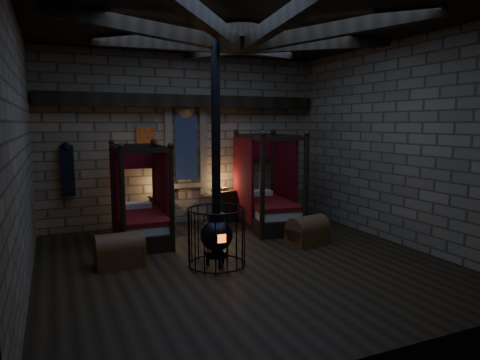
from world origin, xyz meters
name	(u,v)px	position (x,y,z in m)	size (l,w,h in m)	color
room	(240,52)	(0.00, 0.09, 3.74)	(7.02, 7.02, 4.29)	black
bed_left	(141,218)	(-1.42, 2.15, 0.51)	(1.11, 2.00, 2.05)	black
bed_right	(267,204)	(1.65, 2.21, 0.56)	(1.39, 2.27, 2.25)	black
trunk_left	(120,251)	(-2.08, 0.64, 0.27)	(0.84, 0.54, 0.61)	brown
trunk_right	(308,231)	(1.72, 0.49, 0.27)	(0.92, 0.70, 0.61)	brown
nightstand_left	(161,212)	(-0.75, 3.11, 0.40)	(0.57, 0.56, 0.94)	black
nightstand_right	(224,205)	(0.90, 3.13, 0.41)	(0.59, 0.57, 0.88)	black
stove	(217,231)	(-0.51, -0.05, 0.63)	(1.02, 1.02, 4.05)	black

